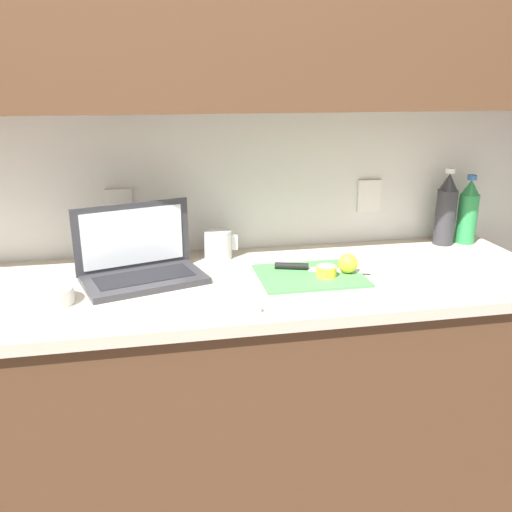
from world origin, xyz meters
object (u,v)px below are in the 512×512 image
at_px(lemon_whole_beside, 348,263).
at_px(laptop, 140,262).
at_px(bowl_white, 47,296).
at_px(cutting_board, 310,276).
at_px(lemon_half_cut, 326,271).
at_px(measuring_cup, 218,244).
at_px(bottle_green_soda, 446,210).
at_px(bottle_oil_tall, 468,212).
at_px(knife, 305,267).

bearing_deg(lemon_whole_beside, laptop, 171.84).
height_order(laptop, bowl_white, laptop).
xyz_separation_m(cutting_board, lemon_half_cut, (0.04, -0.02, 0.02)).
relative_size(laptop, lemon_whole_beside, 6.55).
relative_size(lemon_half_cut, lemon_whole_beside, 1.02).
height_order(laptop, measuring_cup, laptop).
xyz_separation_m(lemon_whole_beside, bottle_green_soda, (0.48, 0.26, 0.09)).
height_order(laptop, cutting_board, laptop).
bearing_deg(lemon_half_cut, bottle_green_soda, 26.56).
relative_size(cutting_board, bowl_white, 2.29).
height_order(bottle_green_soda, bowl_white, bottle_green_soda).
distance_m(laptop, lemon_whole_beside, 0.66).
relative_size(lemon_whole_beside, bottle_oil_tall, 0.24).
bearing_deg(knife, lemon_half_cut, -38.18).
distance_m(knife, bottle_oil_tall, 0.73).
distance_m(cutting_board, lemon_half_cut, 0.05).
distance_m(measuring_cup, bowl_white, 0.61).
bearing_deg(lemon_half_cut, knife, 124.61).
relative_size(lemon_whole_beside, measuring_cup, 0.54).
distance_m(lemon_whole_beside, measuring_cup, 0.46).
height_order(lemon_half_cut, bottle_oil_tall, bottle_oil_tall).
xyz_separation_m(bottle_green_soda, bottle_oil_tall, (0.09, -0.00, -0.01)).
relative_size(bottle_green_soda, measuring_cup, 2.47).
distance_m(bottle_green_soda, measuring_cup, 0.86).
distance_m(bottle_green_soda, bottle_oil_tall, 0.09).
relative_size(cutting_board, lemon_half_cut, 5.17).
xyz_separation_m(laptop, bowl_white, (-0.25, -0.15, -0.03)).
relative_size(cutting_board, knife, 1.09).
bearing_deg(bowl_white, knife, 8.27).
xyz_separation_m(knife, lemon_half_cut, (0.05, -0.07, 0.01)).
height_order(bottle_oil_tall, bowl_white, bottle_oil_tall).
bearing_deg(bowl_white, measuring_cup, 31.14).
relative_size(cutting_board, bottle_green_soda, 1.14).
bearing_deg(cutting_board, knife, 94.62).
xyz_separation_m(cutting_board, measuring_cup, (-0.26, 0.25, 0.05)).
distance_m(laptop, cutting_board, 0.54).
bearing_deg(bottle_oil_tall, bowl_white, -167.76).
height_order(lemon_whole_beside, bowl_white, lemon_whole_beside).
bearing_deg(bottle_green_soda, bottle_oil_tall, -0.00).
xyz_separation_m(lemon_half_cut, bowl_white, (-0.83, -0.04, -0.00)).
bearing_deg(measuring_cup, lemon_whole_beside, -33.62).
height_order(knife, measuring_cup, measuring_cup).
bearing_deg(cutting_board, bottle_green_soda, 22.90).
bearing_deg(knife, laptop, -167.14).
bearing_deg(lemon_half_cut, lemon_whole_beside, 12.65).
bearing_deg(laptop, cutting_board, -26.11).
relative_size(knife, bowl_white, 2.10).
bearing_deg(cutting_board, bottle_oil_tall, 20.11).
distance_m(cutting_board, knife, 0.05).
bearing_deg(lemon_half_cut, bowl_white, -177.06).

